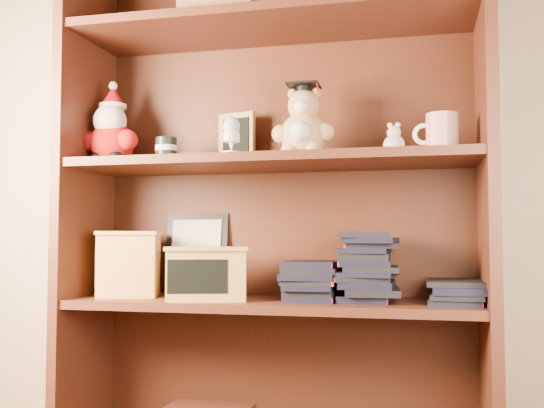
{
  "coord_description": "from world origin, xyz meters",
  "views": [
    {
      "loc": [
        0.58,
        -0.45,
        0.72
      ],
      "look_at": [
        0.16,
        1.3,
        0.82
      ],
      "focal_mm": 42.0,
      "sensor_mm": 36.0,
      "label": 1
    }
  ],
  "objects_px": {
    "bookcase": "(275,219)",
    "grad_teddy_bear": "(303,129)",
    "treats_box": "(129,263)",
    "teacher_mug": "(441,134)"
  },
  "relations": [
    {
      "from": "bookcase",
      "to": "grad_teddy_bear",
      "type": "bearing_deg",
      "value": -30.86
    },
    {
      "from": "grad_teddy_bear",
      "to": "teacher_mug",
      "type": "distance_m",
      "value": 0.38
    },
    {
      "from": "grad_teddy_bear",
      "to": "treats_box",
      "type": "relative_size",
      "value": 0.98
    },
    {
      "from": "bookcase",
      "to": "teacher_mug",
      "type": "xyz_separation_m",
      "value": [
        0.47,
        -0.05,
        0.23
      ]
    },
    {
      "from": "bookcase",
      "to": "grad_teddy_bear",
      "type": "xyz_separation_m",
      "value": [
        0.1,
        -0.06,
        0.25
      ]
    },
    {
      "from": "grad_teddy_bear",
      "to": "teacher_mug",
      "type": "bearing_deg",
      "value": 0.99
    },
    {
      "from": "grad_teddy_bear",
      "to": "treats_box",
      "type": "xyz_separation_m",
      "value": [
        -0.53,
        0.01,
        -0.38
      ]
    },
    {
      "from": "bookcase",
      "to": "teacher_mug",
      "type": "relative_size",
      "value": 13.07
    },
    {
      "from": "grad_teddy_bear",
      "to": "treats_box",
      "type": "distance_m",
      "value": 0.66
    },
    {
      "from": "grad_teddy_bear",
      "to": "teacher_mug",
      "type": "xyz_separation_m",
      "value": [
        0.38,
        0.01,
        -0.03
      ]
    }
  ]
}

